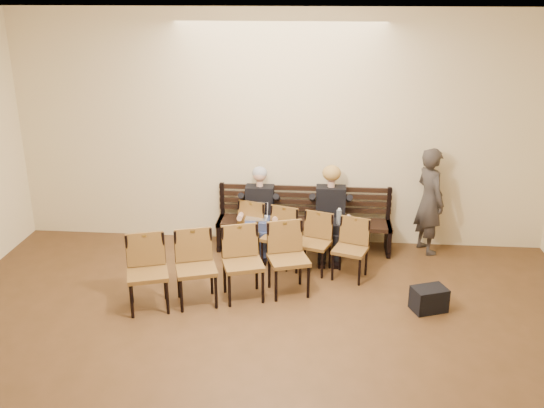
{
  "coord_description": "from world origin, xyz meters",
  "views": [
    {
      "loc": [
        0.67,
        -3.77,
        3.8
      ],
      "look_at": [
        -0.03,
        4.05,
        0.93
      ],
      "focal_mm": 40.0,
      "sensor_mm": 36.0,
      "label": 1
    }
  ],
  "objects": [
    {
      "name": "room_walls",
      "position": [
        0.0,
        0.79,
        2.54
      ],
      "size": [
        8.02,
        10.01,
        3.51
      ],
      "color": "beige",
      "rests_on": "ground"
    },
    {
      "name": "chair_row_front",
      "position": [
        0.32,
        4.0,
        0.41
      ],
      "size": [
        2.04,
        1.06,
        0.82
      ],
      "primitive_type": "cube",
      "rotation": [
        0.0,
        0.0,
        -0.32
      ],
      "color": "brown",
      "rests_on": "ground"
    },
    {
      "name": "seated_man",
      "position": [
        -0.26,
        4.53,
        0.62
      ],
      "size": [
        0.51,
        0.71,
        1.23
      ],
      "primitive_type": null,
      "color": "black",
      "rests_on": "ground"
    },
    {
      "name": "bag",
      "position": [
        2.01,
        2.95,
        0.15
      ],
      "size": [
        0.48,
        0.41,
        0.3
      ],
      "primitive_type": "cube",
      "rotation": [
        0.0,
        0.0,
        0.37
      ],
      "color": "black",
      "rests_on": "ground"
    },
    {
      "name": "chair_row_back",
      "position": [
        -0.59,
        2.97,
        0.47
      ],
      "size": [
        2.31,
        1.19,
        0.93
      ],
      "primitive_type": "cube",
      "rotation": [
        0.0,
        0.0,
        0.32
      ],
      "color": "brown",
      "rests_on": "ground"
    },
    {
      "name": "laptop",
      "position": [
        -0.28,
        4.36,
        0.57
      ],
      "size": [
        0.36,
        0.31,
        0.23
      ],
      "primitive_type": "cube",
      "rotation": [
        0.0,
        0.0,
        0.21
      ],
      "color": "silver",
      "rests_on": "bench"
    },
    {
      "name": "water_bottle",
      "position": [
        0.91,
        4.25,
        0.57
      ],
      "size": [
        0.08,
        0.08,
        0.24
      ],
      "primitive_type": "cylinder",
      "rotation": [
        0.0,
        0.0,
        0.14
      ],
      "color": "silver",
      "rests_on": "bench"
    },
    {
      "name": "bench",
      "position": [
        0.4,
        4.65,
        0.23
      ],
      "size": [
        2.6,
        0.9,
        0.45
      ],
      "primitive_type": "cube",
      "color": "black",
      "rests_on": "ground"
    },
    {
      "name": "seated_woman",
      "position": [
        0.79,
        4.53,
        0.62
      ],
      "size": [
        0.53,
        0.74,
        1.24
      ],
      "primitive_type": null,
      "color": "black",
      "rests_on": "ground"
    },
    {
      "name": "passerby",
      "position": [
        2.23,
        4.75,
        0.92
      ],
      "size": [
        0.67,
        0.79,
        1.84
      ],
      "primitive_type": "imported",
      "rotation": [
        0.0,
        0.0,
        1.98
      ],
      "color": "#322D29",
      "rests_on": "ground"
    }
  ]
}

